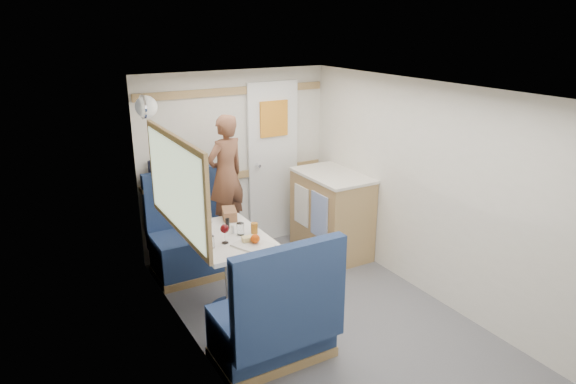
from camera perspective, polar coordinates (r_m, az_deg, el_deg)
floor at (r=4.37m, az=7.36°, el=-16.43°), size 4.50×4.50×0.00m
ceiling at (r=3.62m, az=8.68°, el=10.52°), size 4.50×4.50×0.00m
wall_back at (r=5.73m, az=-5.80°, el=3.36°), size 2.20×0.02×2.00m
wall_left at (r=3.38m, az=-7.18°, el=-7.85°), size 0.02×4.50×2.00m
wall_right at (r=4.60m, az=18.92°, el=-1.41°), size 0.02×4.50×2.00m
oak_trim_low at (r=5.75m, az=-5.68°, el=1.87°), size 2.15×0.02×0.08m
oak_trim_high at (r=5.56m, az=-5.98°, el=11.10°), size 2.15×0.02×0.08m
side_window at (r=4.17m, az=-12.42°, el=0.77°), size 0.04×1.30×0.72m
rear_door at (r=5.90m, az=-1.67°, el=3.61°), size 0.62×0.12×1.86m
dinette_table at (r=4.55m, az=-6.64°, el=-6.61°), size 0.62×0.92×0.72m
bench_far at (r=5.40m, az=-10.20°, el=-5.71°), size 0.90×0.59×1.05m
bench_near at (r=4.00m, az=-1.40°, el=-14.72°), size 0.90×0.59×1.05m
ledge at (r=5.42m, az=-11.47°, el=0.88°), size 0.90×0.14×0.04m
dome_light at (r=4.87m, az=-15.49°, el=9.12°), size 0.20×0.20×0.20m
galley_counter at (r=5.69m, az=4.83°, el=-2.36°), size 0.57×0.92×0.92m
person at (r=5.09m, az=-6.92°, el=1.92°), size 0.50×0.41×1.20m
duffel_bag at (r=5.37m, az=-12.07°, el=2.32°), size 0.58×0.38×0.26m
tray at (r=4.27m, az=-3.89°, el=-5.93°), size 0.34×0.37×0.02m
orange_fruit at (r=4.27m, az=-3.66°, el=-5.20°), size 0.08×0.08×0.08m
cheese_block at (r=4.32m, az=-4.39°, el=-5.19°), size 0.12×0.08×0.04m
wine_glass at (r=4.30m, az=-7.06°, el=-4.16°), size 0.08×0.08×0.17m
tumbler_left at (r=4.25m, az=-8.64°, el=-5.54°), size 0.07×0.07×0.11m
tumbler_mid at (r=4.77m, az=-8.85°, el=-2.83°), size 0.06×0.06×0.10m
tumbler_right at (r=4.48m, az=-5.31°, el=-4.11°), size 0.07×0.07×0.11m
beer_glass at (r=4.50m, az=-3.76°, el=-4.03°), size 0.06×0.06×0.10m
pepper_grinder at (r=4.62m, az=-6.75°, el=-3.50°), size 0.04×0.04×0.10m
salt_grinder at (r=4.51m, az=-6.19°, el=-4.13°), size 0.03×0.03×0.08m
bread_loaf at (r=4.85m, az=-6.52°, el=-2.43°), size 0.18×0.25×0.09m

